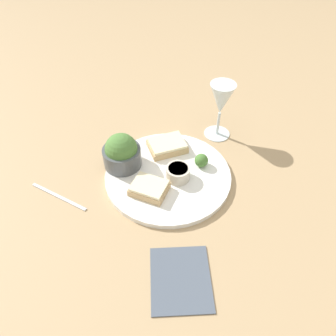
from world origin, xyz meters
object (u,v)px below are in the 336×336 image
object	(u,v)px
salad_bowl	(122,153)
napkin	(181,279)
wine_glass	(221,102)
fork	(59,196)
sauce_ramekin	(178,172)
cheese_toast_near	(167,145)
cheese_toast_far	(149,188)

from	to	relation	value
salad_bowl	napkin	size ratio (longest dim) A/B	0.61
wine_glass	fork	size ratio (longest dim) A/B	1.05
salad_bowl	napkin	xyz separation A→B (m)	(0.18, -0.30, -0.05)
wine_glass	napkin	distance (m)	0.49
sauce_ramekin	fork	world-z (taller)	sauce_ramekin
fork	cheese_toast_near	bearing A→B (deg)	38.01
napkin	fork	size ratio (longest dim) A/B	1.01
cheese_toast_near	napkin	distance (m)	0.38
salad_bowl	fork	distance (m)	0.19
napkin	salad_bowl	bearing A→B (deg)	121.47
salad_bowl	sauce_ramekin	size ratio (longest dim) A/B	1.63
napkin	sauce_ramekin	bearing A→B (deg)	96.94
cheese_toast_near	wine_glass	size ratio (longest dim) A/B	0.73
sauce_ramekin	cheese_toast_near	world-z (taller)	sauce_ramekin
sauce_ramekin	fork	size ratio (longest dim) A/B	0.38
sauce_ramekin	fork	xyz separation A→B (m)	(-0.29, -0.09, -0.03)
cheese_toast_far	napkin	distance (m)	0.23
wine_glass	sauce_ramekin	bearing A→B (deg)	-115.30
cheese_toast_far	wine_glass	distance (m)	0.32
cheese_toast_near	wine_glass	distance (m)	0.19
cheese_toast_near	fork	world-z (taller)	cheese_toast_near
salad_bowl	fork	size ratio (longest dim) A/B	0.62
cheese_toast_near	salad_bowl	bearing A→B (deg)	-145.95
salad_bowl	wine_glass	xyz separation A→B (m)	(0.25, 0.17, 0.06)
cheese_toast_near	cheese_toast_far	xyz separation A→B (m)	(-0.02, -0.16, 0.00)
cheese_toast_near	sauce_ramekin	bearing A→B (deg)	-69.09
salad_bowl	fork	bearing A→B (deg)	-139.12
cheese_toast_near	fork	distance (m)	0.31
sauce_ramekin	wine_glass	distance (m)	0.24
fork	wine_glass	bearing A→B (deg)	37.30
cheese_toast_far	salad_bowl	bearing A→B (deg)	134.21
napkin	cheese_toast_near	bearing A→B (deg)	101.09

